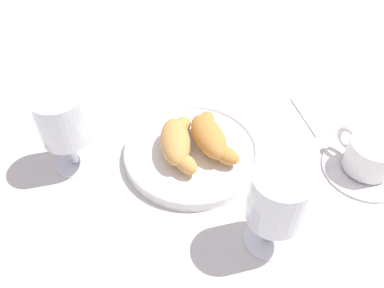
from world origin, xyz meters
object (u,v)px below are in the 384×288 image
Objects in this scene: juice_glass_right at (278,200)px; folded_napkin at (330,112)px; juice_glass_left at (63,122)px; croissant_large at (177,142)px; coffee_cup_near at (368,159)px; pastry_plate at (192,152)px; croissant_small at (210,136)px.

juice_glass_right is 0.32m from folded_napkin.
juice_glass_left reaches higher than folded_napkin.
juice_glass_right reaches higher than croissant_large.
croissant_large reaches higher than coffee_cup_near.
folded_napkin is (0.01, 0.28, -0.01)m from pastry_plate.
croissant_small is at bearing -123.84° from coffee_cup_near.
croissant_small reaches higher than folded_napkin.
juice_glass_left is (-0.22, -0.42, 0.07)m from coffee_cup_near.
pastry_plate is at bearing -92.63° from folded_napkin.
croissant_large is at bearing -102.65° from croissant_small.
croissant_small is at bearing 77.35° from croissant_large.
pastry_plate is 0.04m from croissant_large.
croissant_large is 0.92× the size of juice_glass_left.
croissant_large is at bearing -102.65° from pastry_plate.
folded_napkin is at bearing 86.58° from croissant_large.
pastry_plate is 0.21m from juice_glass_right.
croissant_large reaches higher than pastry_plate.
juice_glass_right is at bearing -1.01° from croissant_small.
folded_napkin is at bearing 124.57° from juice_glass_right.
croissant_large is 0.92× the size of juice_glass_right.
juice_glass_right is at bearing 8.05° from pastry_plate.
croissant_small is 0.25m from coffee_cup_near.
juice_glass_left reaches higher than coffee_cup_near.
coffee_cup_near is (0.14, 0.21, -0.01)m from croissant_small.
juice_glass_right is (0.18, -0.00, 0.05)m from croissant_small.
croissant_large and croissant_small have the same top height.
juice_glass_left is at bearing -111.54° from pastry_plate.
juice_glass_left is at bearing -112.81° from croissant_large.
croissant_small is 0.98× the size of juice_glass_left.
juice_glass_left is 0.48m from folded_napkin.
pastry_plate is at bearing 68.46° from juice_glass_left.
folded_napkin is (-0.14, 0.04, -0.02)m from coffee_cup_near.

